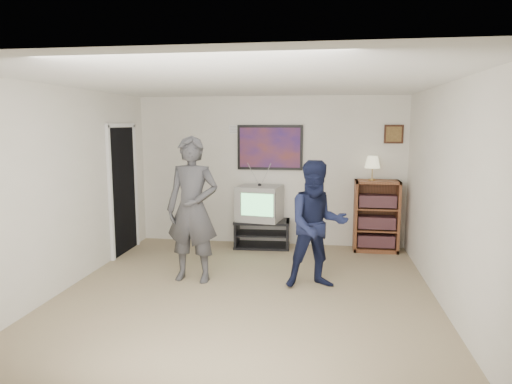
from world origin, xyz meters
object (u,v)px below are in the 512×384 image
(media_stand, at_px, (262,233))
(person_tall, at_px, (193,209))
(bookshelf, at_px, (376,216))
(person_short, at_px, (317,225))
(crt_television, at_px, (260,203))

(media_stand, distance_m, person_tall, 2.01)
(bookshelf, xyz_separation_m, person_short, (-0.92, -1.81, 0.23))
(crt_television, bearing_deg, person_short, -52.17)
(bookshelf, bearing_deg, media_stand, -178.45)
(bookshelf, height_order, person_tall, person_tall)
(bookshelf, relative_size, person_tall, 0.61)
(crt_television, relative_size, person_short, 0.43)
(media_stand, relative_size, crt_television, 1.38)
(person_short, bearing_deg, person_tall, 165.20)
(media_stand, xyz_separation_m, person_tall, (-0.67, -1.75, 0.72))
(media_stand, xyz_separation_m, bookshelf, (1.85, 0.05, 0.35))
(person_tall, xyz_separation_m, person_short, (1.60, -0.02, -0.14))
(bookshelf, distance_m, person_tall, 3.12)
(crt_television, relative_size, bookshelf, 0.59)
(crt_television, bearing_deg, person_tall, -100.87)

